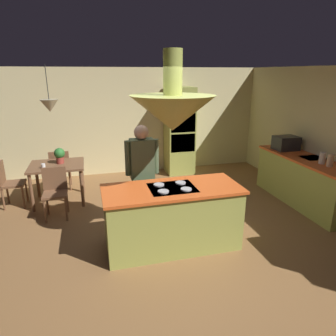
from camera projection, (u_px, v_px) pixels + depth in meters
ground at (168, 238)px, 4.61m from camera, size 8.16×8.16×0.00m
wall_back at (132, 121)px, 7.40m from camera, size 6.80×0.10×2.55m
kitchen_island at (172, 217)px, 4.29m from camera, size 1.93×0.83×0.93m
counter_run_right at (304, 180)px, 5.72m from camera, size 0.73×2.24×0.91m
oven_tower at (179, 131)px, 7.36m from camera, size 0.66×0.62×2.11m
dining_table at (57, 170)px, 5.75m from camera, size 1.00×0.85×0.76m
person_at_island at (142, 170)px, 4.69m from camera, size 0.53×0.22×1.68m
range_hood at (173, 111)px, 3.83m from camera, size 1.10×1.10×1.00m
pendant_light_over_table at (50, 106)px, 5.38m from camera, size 0.32×0.32×0.82m
chair_facing_island at (55, 189)px, 5.20m from camera, size 0.40×0.40×0.87m
chair_by_back_wall at (60, 167)px, 6.38m from camera, size 0.40×0.40×0.87m
chair_at_corner at (8, 181)px, 5.57m from camera, size 0.40×0.40×0.87m
potted_plant_on_table at (60, 155)px, 5.73m from camera, size 0.20×0.20×0.30m
cup_on_table at (43, 166)px, 5.45m from camera, size 0.07×0.07×0.09m
canister_flour at (330, 161)px, 5.05m from camera, size 0.10×0.10×0.21m
canister_sugar at (322, 158)px, 5.22m from camera, size 0.11×0.11×0.20m
microwave_on_counter at (286, 143)px, 6.15m from camera, size 0.46×0.36×0.28m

